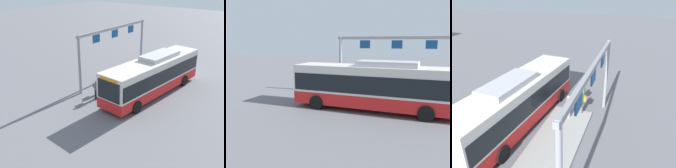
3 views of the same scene
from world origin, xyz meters
The scene contains 7 objects.
ground_plane centered at (0.00, 0.00, 0.00)m, with size 120.00×120.00×0.00m, color slate.
platform_curb centered at (-2.43, -3.02, 0.08)m, with size 10.00×2.80×0.16m, color #9E9E99.
bus_main centered at (-0.01, 0.00, 1.81)m, with size 11.51×3.51×3.46m.
person_boarding centered at (3.93, -3.20, 0.89)m, with size 0.46×0.59×1.67m.
person_waiting_near centered at (2.26, -3.65, 1.05)m, with size 0.44×0.58×1.67m.
person_waiting_mid centered at (1.48, -2.98, 1.05)m, with size 0.46×0.59×1.67m.
platform_sign_gantry centered at (-1.09, -5.01, 3.81)m, with size 10.39×0.24×5.20m.
Camera 2 is at (-2.39, 16.36, 4.74)m, focal length 38.92 mm.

